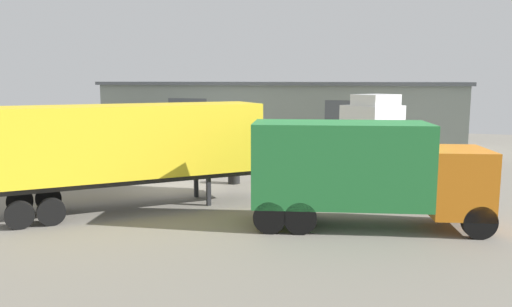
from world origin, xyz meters
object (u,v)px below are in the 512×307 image
at_px(tractor_unit_white, 378,137).
at_px(box_truck_orange, 363,169).
at_px(container_trailer_blue, 133,143).
at_px(gravel_pile, 30,164).
at_px(traffic_cone, 337,182).
at_px(oil_drum, 234,175).
at_px(box_truck_black, 155,130).

bearing_deg(tractor_unit_white, box_truck_orange, 126.22).
bearing_deg(container_trailer_blue, tractor_unit_white, 7.25).
height_order(gravel_pile, traffic_cone, gravel_pile).
bearing_deg(oil_drum, box_truck_black, 144.32).
bearing_deg(traffic_cone, gravel_pile, -166.31).
bearing_deg(gravel_pile, traffic_cone, 13.69).
relative_size(container_trailer_blue, traffic_cone, 16.19).
height_order(container_trailer_blue, oil_drum, container_trailer_blue).
xyz_separation_m(tractor_unit_white, box_truck_black, (-13.67, 0.66, -0.11)).
relative_size(box_truck_black, gravel_pile, 1.74).
bearing_deg(traffic_cone, oil_drum, -171.54).
distance_m(oil_drum, traffic_cone, 4.95).
bearing_deg(box_truck_black, box_truck_orange, 176.11).
bearing_deg(gravel_pile, container_trailer_blue, -20.39).
xyz_separation_m(box_truck_orange, oil_drum, (-6.70, 5.33, -1.57)).
height_order(box_truck_orange, traffic_cone, box_truck_orange).
bearing_deg(container_trailer_blue, box_truck_orange, -41.09).
bearing_deg(box_truck_black, oil_drum, 177.48).
distance_m(tractor_unit_white, oil_drum, 8.02).
relative_size(box_truck_black, box_truck_orange, 0.94).
xyz_separation_m(container_trailer_blue, box_truck_black, (-5.24, 10.86, -0.69)).
xyz_separation_m(gravel_pile, traffic_cone, (14.53, 3.54, -0.65)).
bearing_deg(traffic_cone, container_trailer_blue, -137.36).
distance_m(gravel_pile, oil_drum, 10.05).
bearing_deg(gravel_pile, tractor_unit_white, 24.66).
distance_m(tractor_unit_white, container_trailer_blue, 13.25).
distance_m(container_trailer_blue, traffic_cone, 9.69).
height_order(box_truck_black, traffic_cone, box_truck_black).
distance_m(box_truck_orange, gravel_pile, 16.57).
distance_m(box_truck_black, traffic_cone, 13.06).
height_order(box_truck_orange, oil_drum, box_truck_orange).
height_order(container_trailer_blue, box_truck_orange, container_trailer_blue).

